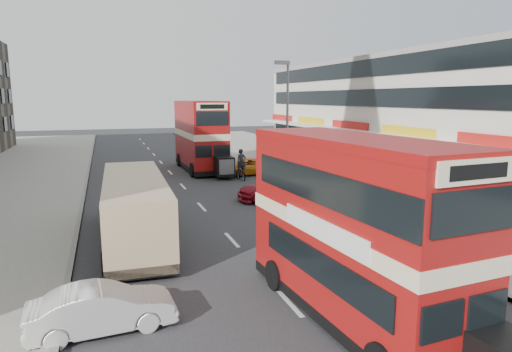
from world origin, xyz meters
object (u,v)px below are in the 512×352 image
object	(u,v)px
bus_second	(200,135)
pedestrian_far	(260,150)
coach	(135,206)
pedestrian_near	(349,183)
street_lamp	(286,114)
cyclist	(241,169)
car_right_c	(207,151)
bus_main	(354,228)
car_right_a	(279,188)
car_left_front	(103,309)
car_right_b	(244,167)

from	to	relation	value
bus_second	pedestrian_far	bearing A→B (deg)	-150.33
coach	pedestrian_near	distance (m)	12.89
street_lamp	cyclist	world-z (taller)	street_lamp
coach	car_right_c	bearing A→B (deg)	72.45
coach	pedestrian_far	bearing A→B (deg)	60.24
street_lamp	pedestrian_far	xyz separation A→B (m)	(2.41, 12.11, -3.83)
bus_main	bus_second	world-z (taller)	bus_second
coach	car_right_a	distance (m)	9.83
bus_second	car_left_front	bearing A→B (deg)	72.11
car_right_a	cyclist	xyz separation A→B (m)	(-0.20, 6.82, 0.05)
street_lamp	pedestrian_near	xyz separation A→B (m)	(1.97, -4.75, -3.83)
bus_main	coach	distance (m)	9.94
coach	car_left_front	bearing A→B (deg)	-98.74
bus_second	pedestrian_far	size ratio (longest dim) A/B	6.09
bus_second	cyclist	size ratio (longest dim) A/B	4.42
car_right_a	pedestrian_far	bearing A→B (deg)	165.52
pedestrian_far	cyclist	xyz separation A→B (m)	(-4.52, -8.96, -0.19)
bus_main	car_left_front	distance (m)	6.67
car_left_front	car_right_a	xyz separation A→B (m)	(9.64, 12.33, 0.12)
street_lamp	coach	world-z (taller)	street_lamp
car_right_c	car_left_front	bearing A→B (deg)	-10.39
car_left_front	car_right_b	distance (m)	23.35
cyclist	street_lamp	bearing A→B (deg)	-58.06
car_left_front	bus_main	bearing A→B (deg)	-106.18
car_right_a	car_right_c	xyz separation A→B (m)	(0.10, 19.39, -0.00)
car_left_front	pedestrian_near	distance (m)	17.60
cyclist	pedestrian_near	bearing A→B (deg)	-64.55
street_lamp	coach	distance (m)	13.92
car_left_front	car_right_c	bearing A→B (deg)	-21.11
car_left_front	car_right_b	size ratio (longest dim) A/B	0.78
bus_main	pedestrian_far	distance (m)	30.48
coach	car_right_c	size ratio (longest dim) A/B	2.25
car_left_front	pedestrian_far	distance (m)	31.39
street_lamp	bus_main	bearing A→B (deg)	-106.94
bus_main	car_right_a	xyz separation A→B (m)	(3.37, 13.68, -1.75)
car_right_a	pedestrian_near	bearing A→B (deg)	75.27
bus_main	car_right_b	distance (m)	22.77
bus_main	car_left_front	bearing A→B (deg)	-16.40
car_left_front	coach	bearing A→B (deg)	-14.22
car_right_c	pedestrian_far	size ratio (longest dim) A/B	2.58
pedestrian_near	cyclist	bearing A→B (deg)	-97.07
car_left_front	pedestrian_far	xyz separation A→B (m)	(13.96, 28.11, 0.36)
car_right_a	pedestrian_far	distance (m)	16.36
pedestrian_near	cyclist	xyz separation A→B (m)	(-4.09, 7.90, -0.20)
street_lamp	car_right_a	distance (m)	5.81
bus_main	car_right_b	xyz separation A→B (m)	(3.92, 22.36, -1.82)
pedestrian_near	car_right_a	bearing A→B (deg)	-50.00
car_right_a	pedestrian_far	world-z (taller)	pedestrian_far
car_right_c	bus_main	bearing A→B (deg)	0.67
bus_main	bus_second	size ratio (longest dim) A/B	0.87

